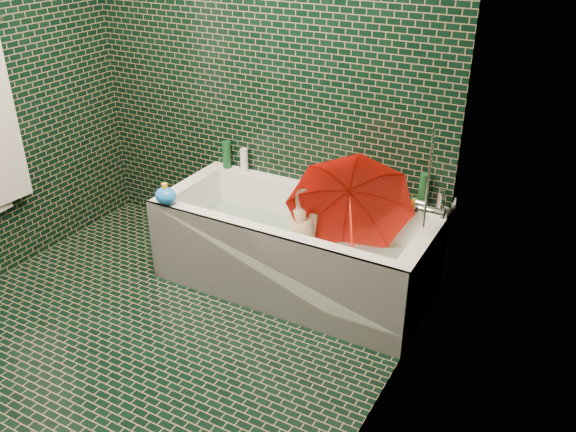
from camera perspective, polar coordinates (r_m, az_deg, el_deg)
The scene contains 18 objects.
floor at distance 3.54m, azimuth -14.16°, elevation -12.25°, with size 2.80×2.80×0.00m, color black.
wall_back at distance 3.97m, azimuth -2.50°, elevation 13.44°, with size 2.80×2.80×0.00m, color black.
wall_right at distance 2.24m, azimuth 7.52°, elevation 1.76°, with size 2.80×2.80×0.00m, color black.
bathtub at distance 3.85m, azimuth 0.53°, elevation -3.82°, with size 1.70×0.75×0.55m.
bath_mat at distance 3.89m, azimuth 0.65°, elevation -4.40°, with size 1.35×0.47×0.01m, color green.
water at distance 3.82m, azimuth 0.66°, elevation -2.56°, with size 1.48×0.53×0.00m, color silver.
faucet at distance 3.33m, azimuth 13.07°, elevation 1.09°, with size 0.18×0.19×0.55m.
child at distance 3.80m, azimuth 1.74°, elevation -2.54°, with size 0.29×0.19×0.80m, color tan.
umbrella at distance 3.52m, azimuth 5.90°, elevation -0.35°, with size 0.72×0.72×0.63m, color red.
soap_bottle_a at distance 3.69m, azimuth 13.85°, elevation -0.18°, with size 0.09×0.09×0.23m, color white.
soap_bottle_b at distance 3.74m, azimuth 12.38°, elevation 0.39°, with size 0.08×0.08×0.17m, color #4F1E74.
soap_bottle_c at distance 3.77m, azimuth 11.63°, elevation 0.70°, with size 0.13×0.13×0.16m, color #12421D.
bottle_right_tall at distance 3.69m, azimuth 12.53°, elevation 2.13°, with size 0.06×0.06×0.24m, color #12421D.
bottle_right_pump at distance 3.66m, azimuth 14.05°, elevation 1.05°, with size 0.05×0.05×0.17m, color silver.
bottle_left_tall at distance 4.26m, azimuth -5.75°, elevation 5.73°, with size 0.06×0.06×0.19m, color #12421D.
bottle_left_short at distance 4.19m, azimuth -4.14°, elevation 5.24°, with size 0.05×0.05×0.16m, color white.
rubber_duck at distance 3.72m, azimuth 11.37°, elevation 1.00°, with size 0.11×0.08×0.08m.
bath_toy at distance 3.79m, azimuth -11.39°, elevation 1.90°, with size 0.14×0.12×0.14m.
Camera 1 is at (2.01, -1.89, 2.21)m, focal length 38.00 mm.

